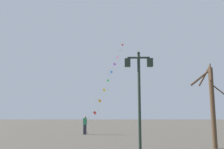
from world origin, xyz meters
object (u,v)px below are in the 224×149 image
kite_flyer (85,124)px  bare_tree (212,103)px  twin_lantern_lamp_post (139,82)px  kite_train (110,76)px

kite_flyer → bare_tree: bare_tree is taller
twin_lantern_lamp_post → bare_tree: (4.15, 1.84, -0.93)m
twin_lantern_lamp_post → bare_tree: size_ratio=1.05×
kite_train → kite_flyer: 10.45m
twin_lantern_lamp_post → kite_train: size_ratio=0.35×
kite_flyer → twin_lantern_lamp_post: bearing=-146.6°
kite_train → bare_tree: (6.11, -18.02, -4.30)m
kite_train → bare_tree: kite_train is taller
twin_lantern_lamp_post → kite_train: bearing=95.6°
twin_lantern_lamp_post → kite_train: (-1.96, 19.85, 3.37)m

